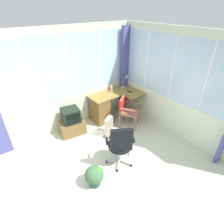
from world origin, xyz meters
name	(u,v)px	position (x,y,z in m)	size (l,w,h in m)	color
ground	(102,181)	(0.00, 0.00, -0.03)	(5.77, 5.12, 0.06)	beige
north_window_panel	(50,86)	(0.00, 2.09, 1.30)	(4.77, 0.07, 2.59)	silver
east_window_panel	(186,89)	(2.42, 0.00, 1.30)	(0.07, 4.12, 2.59)	silver
curtain_corner	(125,70)	(2.29, 1.96, 1.25)	(0.30, 0.07, 2.49)	#4A4D93
desk	(102,108)	(1.24, 1.73, 0.42)	(1.44, 0.93, 0.77)	olive
desk_lamp	(126,79)	(2.20, 1.80, 1.03)	(0.23, 0.20, 0.39)	#B2B7BC
tv_remote	(129,91)	(2.06, 1.50, 0.78)	(0.04, 0.15, 0.02)	black
spray_bottle	(111,88)	(1.65, 1.82, 0.88)	(0.06, 0.06, 0.22)	pink
wooden_armchair	(126,108)	(1.62, 1.15, 0.55)	(0.66, 0.67, 0.85)	#94624A
office_chair	(121,144)	(0.54, 0.09, 0.58)	(0.62, 0.60, 1.00)	#B7B7BF
tv_on_stand	(72,123)	(0.26, 1.71, 0.32)	(0.70, 0.53, 0.73)	brown
space_heater	(109,126)	(0.98, 1.06, 0.28)	(0.36, 0.31, 0.54)	silver
potted_plant	(95,175)	(-0.16, 0.00, 0.25)	(0.36, 0.36, 0.44)	#2E4749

